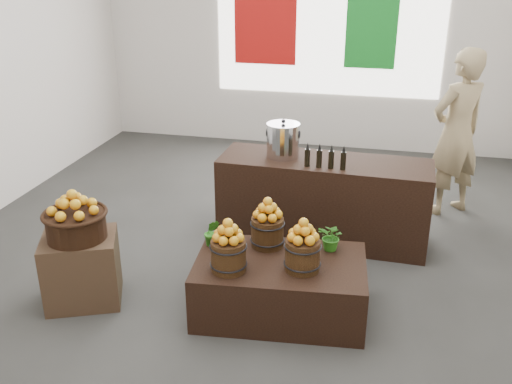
% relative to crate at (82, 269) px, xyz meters
% --- Properties ---
extents(ground, '(7.00, 7.00, 0.00)m').
position_rel_crate_xyz_m(ground, '(1.14, 1.13, -0.29)').
color(ground, '#333331').
rests_on(ground, ground).
extents(back_wall, '(6.00, 0.04, 4.00)m').
position_rel_crate_xyz_m(back_wall, '(1.14, 4.63, 1.71)').
color(back_wall, beige).
rests_on(back_wall, ground).
extents(back_opening, '(3.20, 0.02, 2.40)m').
position_rel_crate_xyz_m(back_opening, '(1.44, 4.61, 1.71)').
color(back_opening, white).
rests_on(back_opening, back_wall).
extents(deco_red_left, '(0.90, 0.04, 1.40)m').
position_rel_crate_xyz_m(deco_red_left, '(0.54, 4.60, 1.61)').
color(deco_red_left, '#B1100D').
rests_on(deco_red_left, back_wall).
extents(deco_green_right, '(0.70, 0.04, 1.00)m').
position_rel_crate_xyz_m(deco_green_right, '(2.04, 4.60, 1.41)').
color(deco_green_right, '#137E23').
rests_on(deco_green_right, back_wall).
extents(crate, '(0.73, 0.67, 0.59)m').
position_rel_crate_xyz_m(crate, '(0.00, 0.00, 0.00)').
color(crate, '#482E21').
rests_on(crate, ground).
extents(wicker_basket, '(0.47, 0.47, 0.21)m').
position_rel_crate_xyz_m(wicker_basket, '(0.00, 0.00, 0.40)').
color(wicker_basket, black).
rests_on(wicker_basket, crate).
extents(apples_in_basket, '(0.37, 0.37, 0.20)m').
position_rel_crate_xyz_m(apples_in_basket, '(0.00, 0.00, 0.61)').
color(apples_in_basket, '#A00D05').
rests_on(apples_in_basket, wicker_basket).
extents(display_table, '(1.41, 0.95, 0.46)m').
position_rel_crate_xyz_m(display_table, '(1.62, 0.21, -0.06)').
color(display_table, black).
rests_on(display_table, ground).
extents(apple_bucket_front_left, '(0.27, 0.27, 0.25)m').
position_rel_crate_xyz_m(apple_bucket_front_left, '(1.26, -0.01, 0.29)').
color(apple_bucket_front_left, '#3C2510').
rests_on(apple_bucket_front_left, display_table).
extents(apples_in_bucket_front_left, '(0.20, 0.20, 0.18)m').
position_rel_crate_xyz_m(apples_in_bucket_front_left, '(1.26, -0.01, 0.51)').
color(apples_in_bucket_front_left, '#A00D05').
rests_on(apples_in_bucket_front_left, apple_bucket_front_left).
extents(apple_bucket_front_right, '(0.27, 0.27, 0.25)m').
position_rel_crate_xyz_m(apple_bucket_front_right, '(1.81, 0.13, 0.29)').
color(apple_bucket_front_right, '#3C2510').
rests_on(apple_bucket_front_right, display_table).
extents(apples_in_bucket_front_right, '(0.20, 0.20, 0.18)m').
position_rel_crate_xyz_m(apples_in_bucket_front_right, '(1.81, 0.13, 0.51)').
color(apples_in_bucket_front_right, '#A00D05').
rests_on(apples_in_bucket_front_right, apple_bucket_front_right).
extents(apple_bucket_rear, '(0.27, 0.27, 0.25)m').
position_rel_crate_xyz_m(apple_bucket_rear, '(1.47, 0.45, 0.29)').
color(apple_bucket_rear, '#3C2510').
rests_on(apple_bucket_rear, display_table).
extents(apples_in_bucket_rear, '(0.20, 0.20, 0.18)m').
position_rel_crate_xyz_m(apples_in_bucket_rear, '(1.47, 0.45, 0.51)').
color(apples_in_bucket_rear, '#A00D05').
rests_on(apples_in_bucket_rear, apple_bucket_rear).
extents(herb_garnish_right, '(0.27, 0.26, 0.24)m').
position_rel_crate_xyz_m(herb_garnish_right, '(1.99, 0.49, 0.29)').
color(herb_garnish_right, '#246A16').
rests_on(herb_garnish_right, display_table).
extents(herb_garnish_left, '(0.15, 0.13, 0.24)m').
position_rel_crate_xyz_m(herb_garnish_left, '(1.02, 0.35, 0.29)').
color(herb_garnish_left, '#246A16').
rests_on(herb_garnish_left, display_table).
extents(counter, '(2.08, 0.73, 0.84)m').
position_rel_crate_xyz_m(counter, '(1.79, 1.59, 0.13)').
color(counter, black).
rests_on(counter, ground).
extents(stock_pot_left, '(0.32, 0.32, 0.32)m').
position_rel_crate_xyz_m(stock_pot_left, '(1.37, 1.60, 0.71)').
color(stock_pot_left, silver).
rests_on(stock_pot_left, counter).
extents(oil_cruets, '(0.30, 0.07, 0.23)m').
position_rel_crate_xyz_m(oil_cruets, '(1.79, 1.38, 0.67)').
color(oil_cruets, black).
rests_on(oil_cruets, counter).
extents(shopper, '(0.79, 0.75, 1.83)m').
position_rel_crate_xyz_m(shopper, '(3.09, 2.58, 0.62)').
color(shopper, '#97835D').
rests_on(shopper, ground).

